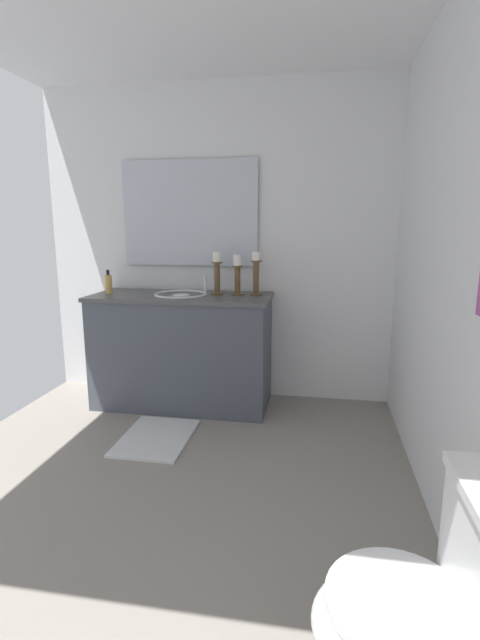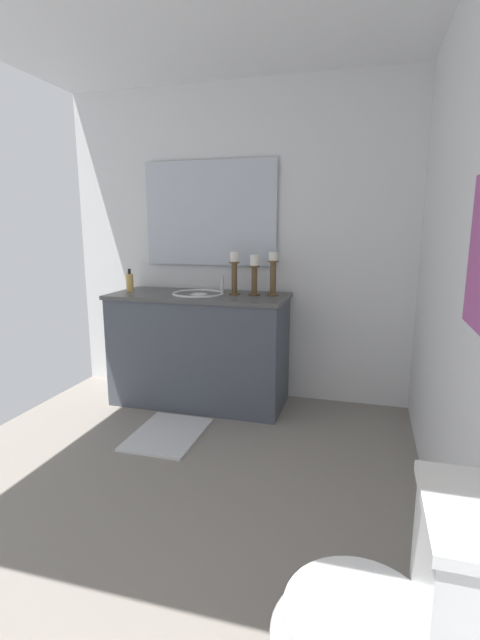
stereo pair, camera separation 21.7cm
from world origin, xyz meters
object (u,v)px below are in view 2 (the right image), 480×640
at_px(vanity_cabinet, 200,349).
at_px(toilet, 386,632).
at_px(soap_bottle, 130,282).
at_px(bath_mat, 168,434).
at_px(candle_holder_short, 254,274).
at_px(candle_holder_mid, 234,272).
at_px(sink_basin, 199,299).
at_px(candle_holder_tall, 273,273).
at_px(mirror, 210,214).

height_order(vanity_cabinet, toilet, vanity_cabinet).
relative_size(soap_bottle, bath_mat, 0.30).
xyz_separation_m(candle_holder_short, bath_mat, (0.69, -0.42, -1.02)).
height_order(candle_holder_mid, toilet, candle_holder_mid).
height_order(vanity_cabinet, sink_basin, sink_basin).
bearing_deg(candle_holder_mid, sink_basin, -76.76).
bearing_deg(soap_bottle, toilet, 41.26).
bearing_deg(bath_mat, candle_holder_tall, 141.34).
xyz_separation_m(soap_bottle, toilet, (2.17, 1.90, -0.58)).
xyz_separation_m(sink_basin, mirror, (-0.28, -0.00, 0.65)).
bearing_deg(candle_holder_tall, candle_holder_short, -84.32).
relative_size(candle_holder_tall, bath_mat, 0.54).
distance_m(candle_holder_short, candle_holder_mid, 0.16).
distance_m(mirror, toilet, 3.01).
relative_size(candle_holder_tall, candle_holder_short, 1.08).
xyz_separation_m(candle_holder_tall, toilet, (2.26, 0.77, -0.67)).
height_order(mirror, bath_mat, mirror).
distance_m(vanity_cabinet, bath_mat, 0.76).
distance_m(candle_holder_tall, soap_bottle, 1.14).
distance_m(mirror, candle_holder_tall, 0.74).
distance_m(sink_basin, toilet, 2.59).
height_order(candle_holder_mid, bath_mat, candle_holder_mid).
bearing_deg(mirror, candle_holder_tall, 70.13).
distance_m(toilet, bath_mat, 2.08).
height_order(mirror, toilet, mirror).
distance_m(mirror, bath_mat, 1.72).
xyz_separation_m(mirror, candle_holder_short, (0.22, 0.42, -0.45)).
distance_m(vanity_cabinet, candle_holder_short, 0.73).
bearing_deg(soap_bottle, vanity_cabinet, 91.44).
xyz_separation_m(candle_holder_tall, bath_mat, (0.70, -0.56, -1.03)).
bearing_deg(toilet, bath_mat, -139.51).
xyz_separation_m(vanity_cabinet, sink_basin, (-0.00, 0.00, 0.39)).
distance_m(candle_holder_tall, toilet, 2.48).
bearing_deg(candle_holder_mid, candle_holder_short, 90.23).
bearing_deg(toilet, sink_basin, -148.67).
xyz_separation_m(vanity_cabinet, toilet, (2.18, 1.33, -0.07)).
height_order(sink_basin, soap_bottle, soap_bottle).
relative_size(candle_holder_tall, soap_bottle, 1.80).
distance_m(candle_holder_mid, bath_mat, 1.27).
bearing_deg(candle_holder_mid, soap_bottle, -84.76).
bearing_deg(sink_basin, vanity_cabinet, -90.00).
height_order(candle_holder_short, candle_holder_mid, candle_holder_mid).
bearing_deg(vanity_cabinet, candle_holder_short, 98.51).
height_order(sink_basin, candle_holder_tall, candle_holder_tall).
relative_size(toilet, bath_mat, 1.25).
relative_size(vanity_cabinet, candle_holder_tall, 4.21).
bearing_deg(toilet, candle_holder_tall, -161.24).
xyz_separation_m(candle_holder_short, toilet, (2.24, 0.91, -0.66)).
relative_size(candle_holder_short, bath_mat, 0.50).
bearing_deg(candle_holder_mid, candle_holder_tall, 92.80).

